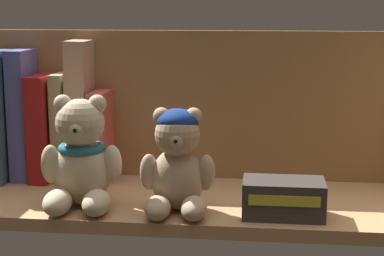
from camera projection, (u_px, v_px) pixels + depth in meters
The scene contains 11 objects.
shelf_board at pixel (175, 204), 100.93cm from camera, with size 82.32×24.77×2.00cm, color tan.
shelf_back_panel at pixel (185, 110), 111.08cm from camera, with size 84.72×1.20×27.87cm, color olive.
book_2 at pixel (7, 113), 112.05cm from camera, with size 3.35×14.99×22.61cm, color #3B566F.
book_3 at pixel (27, 113), 111.63cm from camera, with size 3.06×10.92×22.64cm, color #5659AA.
book_4 at pixel (47, 126), 111.63cm from camera, with size 3.33×12.90×18.37cm, color maroon.
book_5 at pixel (65, 125), 111.24cm from camera, with size 2.14×9.73×18.63cm, color #988F60.
book_6 at pixel (82, 110), 110.32cm from camera, with size 3.49×9.44×24.28cm, color tan.
book_7 at pixel (103, 135), 110.73cm from camera, with size 2.98×10.45×15.66cm, color #C94B4B.
teddy_bear_larger at pixel (81, 160), 95.20cm from camera, with size 12.56×12.87×17.06cm.
teddy_bear_smaller at pixel (177, 163), 92.90cm from camera, with size 11.37×11.59×15.52cm.
small_product_box at pixel (283, 198), 91.58cm from camera, with size 11.78×7.00×5.37cm.
Camera 1 is at (14.04, -95.70, 32.37)cm, focal length 59.19 mm.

